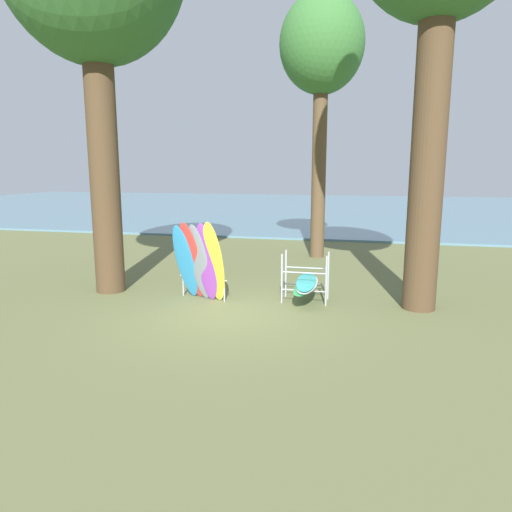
# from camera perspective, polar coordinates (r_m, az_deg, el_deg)

# --- Properties ---
(ground_plane) EXTENTS (80.00, 80.00, 0.00)m
(ground_plane) POSITION_cam_1_polar(r_m,az_deg,el_deg) (11.04, -2.88, -7.05)
(ground_plane) COLOR #60663D
(lake_water) EXTENTS (80.00, 36.00, 0.10)m
(lake_water) POSITION_cam_1_polar(r_m,az_deg,el_deg) (40.05, 9.00, 5.74)
(lake_water) COLOR slate
(lake_water) RESTS_ON ground
(tree_mid_behind) EXTENTS (3.00, 3.00, 9.37)m
(tree_mid_behind) POSITION_cam_1_polar(r_m,az_deg,el_deg) (18.35, 7.93, 23.28)
(tree_mid_behind) COLOR brown
(tree_mid_behind) RESTS_ON ground
(leaning_board_pile) EXTENTS (1.45, 0.93, 2.08)m
(leaning_board_pile) POSITION_cam_1_polar(r_m,az_deg,el_deg) (11.93, -6.85, -0.78)
(leaning_board_pile) COLOR #2D8ED1
(leaning_board_pile) RESTS_ON ground
(board_storage_rack) EXTENTS (1.15, 2.13, 1.25)m
(board_storage_rack) POSITION_cam_1_polar(r_m,az_deg,el_deg) (12.04, 6.09, -3.26)
(board_storage_rack) COLOR #9EA0A5
(board_storage_rack) RESTS_ON ground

